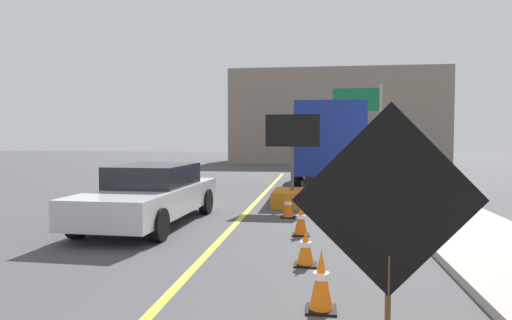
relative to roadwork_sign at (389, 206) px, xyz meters
name	(u,v)px	position (x,y,z in m)	size (l,w,h in m)	color
lane_center_stripe	(201,260)	(-2.50, 3.45, -1.47)	(0.14, 36.00, 0.01)	yellow
roadwork_sign	(389,206)	(0.00, 0.00, 0.00)	(1.63, 0.21, 2.33)	#593819
arrow_board_trailer	(292,189)	(-1.34, 9.79, -0.99)	(1.60, 1.81, 2.70)	orange
box_truck	(327,143)	(-0.21, 15.13, 0.31)	(2.63, 7.70, 3.26)	black
pickup_car	(151,194)	(-4.45, 6.40, -0.77)	(2.11, 5.07, 1.38)	silver
highway_guide_sign	(366,112)	(2.14, 23.11, 1.95)	(2.79, 0.30, 5.00)	gray
far_building_block	(335,118)	(0.81, 34.32, 2.08)	(16.13, 8.33, 7.11)	gray
traffic_cone_near_sign	(321,281)	(-0.55, 1.45, -1.11)	(0.36, 0.36, 0.73)	black
traffic_cone_mid_lane	(306,247)	(-0.78, 3.36, -1.18)	(0.36, 0.36, 0.59)	black
traffic_cone_far_lane	(301,219)	(-0.93, 5.61, -1.14)	(0.36, 0.36, 0.68)	black
traffic_cone_curbside	(288,205)	(-1.33, 7.68, -1.16)	(0.36, 0.36, 0.64)	black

